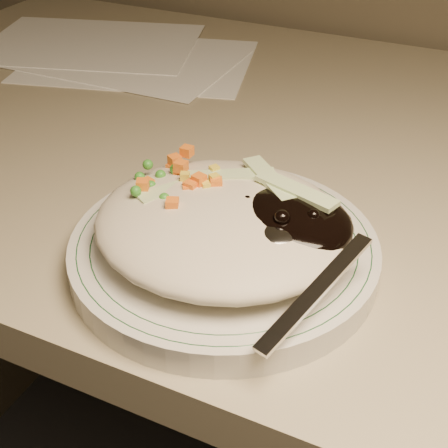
% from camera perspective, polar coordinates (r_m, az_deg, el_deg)
% --- Properties ---
extents(desk, '(1.40, 0.70, 0.74)m').
position_cam_1_polar(desk, '(0.77, 11.81, -7.15)').
color(desk, gray).
rests_on(desk, ground).
extents(plate, '(0.24, 0.24, 0.02)m').
position_cam_1_polar(plate, '(0.48, 0.00, -2.53)').
color(plate, silver).
rests_on(plate, desk).
extents(plate_rim, '(0.23, 0.23, 0.00)m').
position_cam_1_polar(plate_rim, '(0.48, 0.00, -1.57)').
color(plate_rim, '#144723').
rests_on(plate_rim, plate).
extents(meal, '(0.21, 0.19, 0.05)m').
position_cam_1_polar(meal, '(0.46, 0.44, 0.39)').
color(meal, '#C1B49C').
rests_on(meal, plate).
extents(papers, '(0.44, 0.31, 0.00)m').
position_cam_1_polar(papers, '(0.92, -9.64, 15.13)').
color(papers, white).
rests_on(papers, desk).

